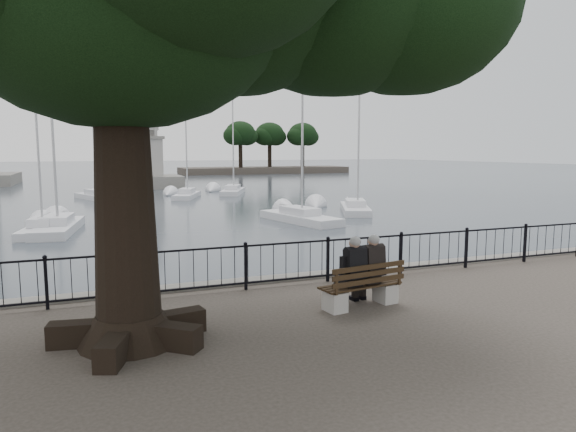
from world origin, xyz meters
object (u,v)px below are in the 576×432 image
bench (362,291)px  person_right (369,272)px  person_left (350,274)px  lion_monument (151,166)px

bench → person_right: (0.22, 0.13, 0.34)m
person_left → person_right: size_ratio=1.00×
person_left → lion_monument: 49.43m
lion_monument → person_right: bearing=-91.2°
person_left → person_right: same height
bench → lion_monument: lion_monument is taller
person_right → bench: bearing=-148.6°
person_left → bench: bearing=-16.1°
person_right → lion_monument: 49.35m
bench → person_left: bearing=163.9°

